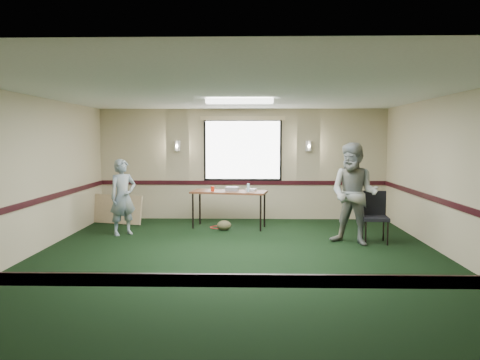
{
  "coord_description": "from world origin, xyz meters",
  "views": [
    {
      "loc": [
        0.22,
        -7.43,
        1.96
      ],
      "look_at": [
        0.0,
        1.3,
        1.2
      ],
      "focal_mm": 35.0,
      "sensor_mm": 36.0,
      "label": 1
    }
  ],
  "objects_px": {
    "projector": "(232,189)",
    "conference_chair": "(374,212)",
    "person_right": "(354,194)",
    "folding_table": "(229,194)",
    "person_left": "(123,197)"
  },
  "relations": [
    {
      "from": "conference_chair",
      "to": "person_left",
      "type": "height_order",
      "value": "person_left"
    },
    {
      "from": "folding_table",
      "to": "projector",
      "type": "height_order",
      "value": "projector"
    },
    {
      "from": "projector",
      "to": "folding_table",
      "type": "bearing_deg",
      "value": -165.56
    },
    {
      "from": "projector",
      "to": "person_left",
      "type": "height_order",
      "value": "person_left"
    },
    {
      "from": "folding_table",
      "to": "conference_chair",
      "type": "height_order",
      "value": "conference_chair"
    },
    {
      "from": "person_right",
      "to": "conference_chair",
      "type": "bearing_deg",
      "value": 58.23
    },
    {
      "from": "conference_chair",
      "to": "person_right",
      "type": "relative_size",
      "value": 0.51
    },
    {
      "from": "projector",
      "to": "person_left",
      "type": "bearing_deg",
      "value": -149.42
    },
    {
      "from": "folding_table",
      "to": "person_right",
      "type": "bearing_deg",
      "value": -22.72
    },
    {
      "from": "projector",
      "to": "conference_chair",
      "type": "bearing_deg",
      "value": -15.92
    },
    {
      "from": "folding_table",
      "to": "projector",
      "type": "bearing_deg",
      "value": 14.96
    },
    {
      "from": "projector",
      "to": "person_right",
      "type": "xyz_separation_m",
      "value": [
        2.34,
        -1.6,
        0.08
      ]
    },
    {
      "from": "folding_table",
      "to": "person_right",
      "type": "distance_m",
      "value": 2.89
    },
    {
      "from": "conference_chair",
      "to": "person_right",
      "type": "distance_m",
      "value": 0.63
    },
    {
      "from": "person_right",
      "to": "folding_table",
      "type": "bearing_deg",
      "value": 177.09
    }
  ]
}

